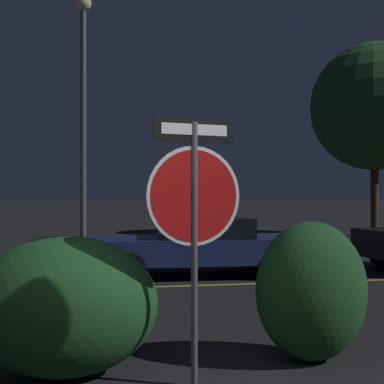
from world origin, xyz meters
name	(u,v)px	position (x,y,z in m)	size (l,w,h in m)	color
road_center_stripe	(127,288)	(0.00, 6.38, 0.00)	(37.12, 0.12, 0.01)	gold
stop_sign	(194,199)	(0.31, 1.20, 1.69)	(0.89, 0.19, 2.43)	#4C4C51
hedge_bush_2	(65,306)	(-0.85, 1.66, 0.67)	(1.78, 1.18, 1.34)	#1E4C23
hedge_bush_3	(311,291)	(1.65, 1.72, 0.72)	(1.17, 0.95, 1.45)	#1E4C23
passing_car_2	(199,245)	(1.60, 7.65, 0.64)	(4.85, 2.11, 1.23)	navy
street_lamp	(83,90)	(-0.92, 11.19, 4.53)	(0.44, 0.44, 7.12)	#4C4C51
tree_0	(374,107)	(10.68, 16.74, 5.31)	(5.23, 5.23, 7.93)	#422D1E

